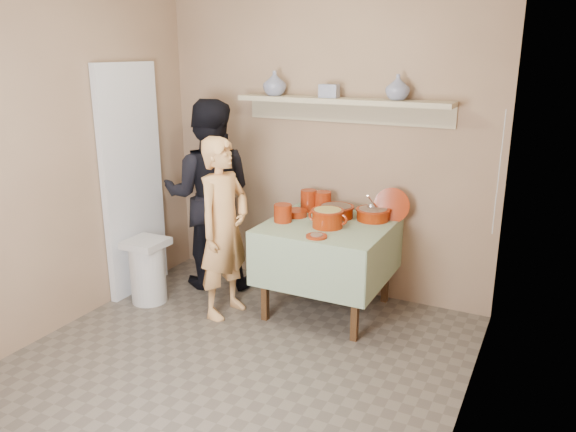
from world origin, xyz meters
The scene contains 22 objects.
ground centered at (0.00, 0.00, 0.00)m, with size 3.50×3.50×0.00m, color #62584D.
tile_panel centered at (-1.46, 0.95, 1.00)m, with size 0.06×0.70×2.00m, color silver.
plate_stack_a centered at (-0.05, 1.54, 0.85)m, with size 0.14×0.14×0.18m, color maroon.
plate_stack_b centered at (0.07, 1.58, 0.85)m, with size 0.14×0.14×0.17m, color maroon.
bowl_stack centered at (-0.10, 1.16, 0.83)m, with size 0.14×0.14×0.14m, color maroon.
empty_bowl centered at (-0.07, 1.34, 0.79)m, with size 0.19×0.19×0.05m, color maroon.
propped_lid centered at (0.67, 1.60, 0.88)m, with size 0.29×0.29×0.02m, color maroon.
vase_right centered at (0.65, 1.64, 1.82)m, with size 0.19×0.19×0.20m, color navy.
vase_left centered at (-0.41, 1.61, 1.82)m, with size 0.20×0.20×0.21m, color navy.
ceramic_box centered at (0.09, 1.61, 1.77)m, with size 0.15×0.11×0.11m, color navy.
person_cook centered at (-0.48, 0.87, 0.73)m, with size 0.53×0.35×1.46m, color #E1A261.
person_helper centered at (-0.93, 1.34, 0.85)m, with size 0.82×0.64×1.70m, color black.
room_shell centered at (0.00, 0.00, 1.61)m, with size 3.04×3.54×2.62m.
serving_table centered at (0.25, 1.28, 0.64)m, with size 0.97×0.97×0.76m.
cazuela_meat_a centered at (0.24, 1.47, 0.82)m, with size 0.30×0.30×0.10m.
cazuela_meat_b centered at (0.54, 1.52, 0.82)m, with size 0.28×0.28×0.10m.
ladle centered at (0.52, 1.54, 0.87)m, with size 0.08×0.26×0.19m.
cazuela_rice centered at (0.28, 1.19, 0.85)m, with size 0.33×0.25×0.14m.
front_plate centered at (0.30, 0.91, 0.77)m, with size 0.16×0.16×0.03m.
wall_shelf centered at (0.20, 1.65, 1.67)m, with size 1.80×0.25×0.21m.
trash_bin centered at (-1.20, 0.76, 0.28)m, with size 0.32×0.32×0.56m.
electrical_cord centered at (1.47, 1.48, 1.25)m, with size 0.01×0.05×0.90m.
Camera 1 is at (1.87, -2.70, 2.10)m, focal length 35.00 mm.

